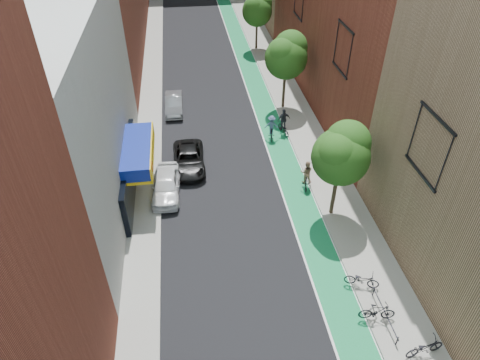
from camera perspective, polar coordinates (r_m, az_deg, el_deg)
name	(u,v)px	position (r m, az deg, el deg)	size (l,w,h in m)	color
bike_lane	(261,99)	(40.04, 2.80, 10.80)	(2.00, 68.00, 0.01)	#147532
sidewalk_left	(151,105)	(39.55, -11.82, 9.76)	(2.00, 68.00, 0.15)	gray
sidewalk_right	(287,96)	(40.51, 6.35, 11.06)	(3.00, 68.00, 0.15)	gray
building_left_white	(44,117)	(27.30, -24.62, 7.62)	(8.00, 20.00, 12.00)	silver
tree_near	(342,153)	(24.86, 13.43, 3.58)	(3.40, 3.36, 6.42)	#332619
tree_mid	(287,54)	(36.59, 6.25, 16.31)	(3.55, 3.53, 6.74)	#332619
tree_far	(257,9)	(49.69, 2.35, 21.88)	(3.30, 3.25, 6.21)	#332619
parked_car_white	(166,185)	(28.50, -9.81, -0.62)	(1.79, 4.44, 1.51)	white
parked_car_black	(189,159)	(30.78, -6.84, 2.76)	(2.20, 4.77, 1.33)	black
parked_car_silver	(174,104)	(38.08, -8.80, 10.02)	(1.46, 4.18, 1.38)	gray
cyclist_lane_near	(306,177)	(28.96, 8.80, 0.46)	(0.92, 1.77, 2.02)	black
cyclist_lane_mid	(284,124)	(34.50, 5.82, 7.39)	(1.13, 1.83, 2.15)	black
cyclist_lane_far	(271,129)	(33.78, 4.22, 6.85)	(1.12, 1.74, 1.96)	black
parked_bike_near	(362,280)	(23.57, 15.94, -12.64)	(0.62, 1.78, 0.94)	black
parked_bike_mid	(377,312)	(22.45, 17.83, -16.38)	(0.50, 1.78, 1.07)	black
parked_bike_far	(425,347)	(22.11, 23.44, -19.81)	(0.65, 1.87, 0.98)	black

